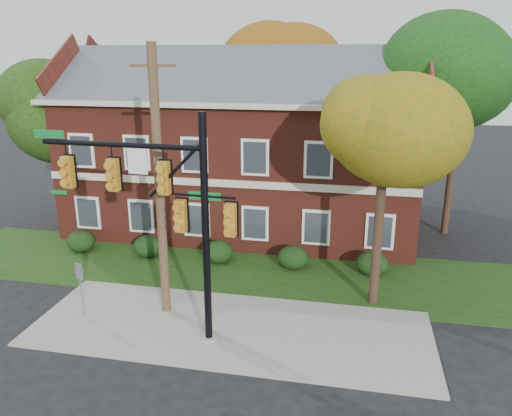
% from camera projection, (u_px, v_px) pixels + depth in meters
% --- Properties ---
extents(ground, '(120.00, 120.00, 0.00)m').
position_uv_depth(ground, '(223.00, 345.00, 16.71)').
color(ground, black).
rests_on(ground, ground).
extents(sidewalk, '(14.00, 5.00, 0.08)m').
position_uv_depth(sidewalk, '(230.00, 328.00, 17.63)').
color(sidewalk, gray).
rests_on(sidewalk, ground).
extents(grass_strip, '(30.00, 6.00, 0.04)m').
position_uv_depth(grass_strip, '(257.00, 271.00, 22.32)').
color(grass_strip, '#193811').
rests_on(grass_strip, ground).
extents(apartment_building, '(18.80, 8.80, 9.74)m').
position_uv_depth(apartment_building, '(243.00, 139.00, 26.81)').
color(apartment_building, maroon).
rests_on(apartment_building, ground).
extents(hedge_far_left, '(1.40, 1.26, 1.05)m').
position_uv_depth(hedge_far_left, '(81.00, 241.00, 24.52)').
color(hedge_far_left, black).
rests_on(hedge_far_left, ground).
extents(hedge_left, '(1.40, 1.26, 1.05)m').
position_uv_depth(hedge_left, '(148.00, 246.00, 23.86)').
color(hedge_left, black).
rests_on(hedge_left, ground).
extents(hedge_center, '(1.40, 1.26, 1.05)m').
position_uv_depth(hedge_center, '(218.00, 252.00, 23.20)').
color(hedge_center, black).
rests_on(hedge_center, ground).
extents(hedge_right, '(1.40, 1.26, 1.05)m').
position_uv_depth(hedge_right, '(293.00, 258.00, 22.55)').
color(hedge_right, black).
rests_on(hedge_right, ground).
extents(hedge_far_right, '(1.40, 1.26, 1.05)m').
position_uv_depth(hedge_far_right, '(372.00, 264.00, 21.89)').
color(hedge_far_right, black).
rests_on(hedge_far_right, ground).
extents(tree_near_right, '(4.50, 4.25, 8.58)m').
position_uv_depth(tree_near_right, '(392.00, 134.00, 17.38)').
color(tree_near_right, black).
rests_on(tree_near_right, ground).
extents(tree_left_rear, '(5.40, 5.10, 8.88)m').
position_uv_depth(tree_left_rear, '(63.00, 105.00, 27.10)').
color(tree_left_rear, black).
rests_on(tree_left_rear, ground).
extents(tree_right_rear, '(6.30, 5.95, 10.62)m').
position_uv_depth(tree_right_rear, '(469.00, 80.00, 24.56)').
color(tree_right_rear, black).
rests_on(tree_right_rear, ground).
extents(tree_far_rear, '(6.84, 6.46, 11.52)m').
position_uv_depth(tree_far_rear, '(288.00, 62.00, 32.77)').
color(tree_far_rear, black).
rests_on(tree_far_rear, ground).
extents(traffic_signal, '(6.90, 0.71, 7.70)m').
position_uv_depth(traffic_signal, '(164.00, 203.00, 15.85)').
color(traffic_signal, gray).
rests_on(traffic_signal, ground).
extents(utility_pole, '(1.52, 0.36, 9.72)m').
position_uv_depth(utility_pole, '(159.00, 185.00, 17.42)').
color(utility_pole, '#483321').
rests_on(utility_pole, ground).
extents(sign_post, '(0.31, 0.11, 2.17)m').
position_uv_depth(sign_post, '(80.00, 281.00, 18.02)').
color(sign_post, slate).
rests_on(sign_post, ground).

